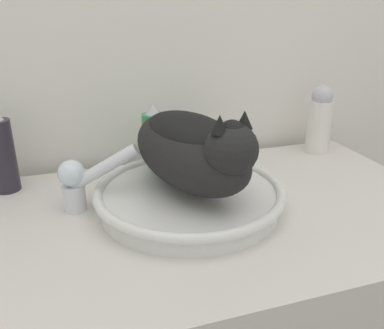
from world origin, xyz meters
name	(u,v)px	position (x,y,z in m)	size (l,w,h in m)	color
wall_back	(165,6)	(0.00, 0.63, 1.20)	(8.00, 0.05, 2.40)	silver
sink_basin	(190,195)	(-0.04, 0.31, 0.85)	(0.38, 0.38, 0.05)	silver
cat	(193,147)	(-0.04, 0.30, 0.96)	(0.23, 0.36, 0.17)	black
faucet	(81,180)	(-0.24, 0.36, 0.89)	(0.16, 0.07, 0.14)	silver
spray_bottle_trigger	(154,142)	(-0.07, 0.51, 0.90)	(0.05, 0.05, 0.17)	#338C4C
lotion_bottle_white	(320,120)	(0.39, 0.51, 0.92)	(0.06, 0.06, 0.18)	white
hairspray_can_black	(2,154)	(-0.40, 0.51, 0.91)	(0.06, 0.06, 0.18)	#28232D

